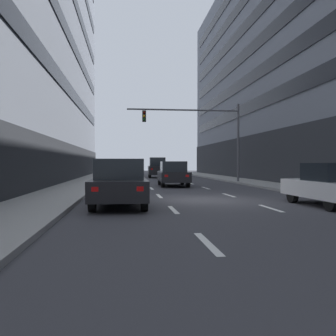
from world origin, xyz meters
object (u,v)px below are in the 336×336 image
object	(u,v)px
traffic_signal_0	(204,128)
car_driving_3	(173,174)
car_driving_0	(123,172)
car_parked_1	(330,185)
car_driving_2	(157,168)
car_driving_1	(119,183)

from	to	relation	value
traffic_signal_0	car_driving_3	bearing A→B (deg)	-131.82
car_driving_0	car_parked_1	world-z (taller)	car_driving_0
car_driving_0	car_driving_2	size ratio (longest dim) A/B	1.00
car_driving_2	car_parked_1	xyz separation A→B (m)	(3.90, -26.21, -0.30)
car_driving_1	car_parked_1	distance (m)	7.52
traffic_signal_0	car_driving_0	bearing A→B (deg)	154.07
car_driving_1	car_parked_1	size ratio (longest dim) A/B	1.08
car_driving_3	car_parked_1	bearing A→B (deg)	-71.06
car_driving_3	car_parked_1	world-z (taller)	car_driving_3
car_parked_1	car_driving_3	bearing A→B (deg)	108.94
car_driving_2	car_driving_3	bearing A→B (deg)	-90.70
car_driving_3	car_driving_0	bearing A→B (deg)	118.95
car_driving_2	car_driving_3	distance (m)	14.33
car_driving_3	traffic_signal_0	world-z (taller)	traffic_signal_0
car_driving_0	car_driving_2	distance (m)	8.90
car_driving_1	car_driving_2	world-z (taller)	car_driving_2
car_driving_2	traffic_signal_0	xyz separation A→B (m)	(2.65, -11.17, 3.22)
car_driving_1	car_driving_0	bearing A→B (deg)	90.11
car_driving_1	car_driving_3	distance (m)	11.53
car_driving_0	car_driving_1	xyz separation A→B (m)	(0.03, -17.21, 0.02)
car_driving_3	car_parked_1	distance (m)	12.56
traffic_signal_0	car_driving_2	bearing A→B (deg)	103.34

